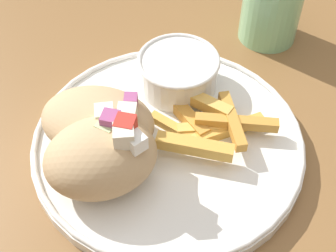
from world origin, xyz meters
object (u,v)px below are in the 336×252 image
pita_sandwich_near (102,156)px  pita_sandwich_far (98,121)px  fries_pile (209,126)px  sauce_ramekin (178,71)px  plate (168,142)px  water_glass (272,5)px

pita_sandwich_near → pita_sandwich_far: size_ratio=0.84×
fries_pile → sauce_ramekin: size_ratio=1.42×
pita_sandwich_far → pita_sandwich_near: bearing=-65.5°
pita_sandwich_near → plate: bearing=20.8°
plate → pita_sandwich_far: size_ratio=2.02×
pita_sandwich_far → fries_pile: 0.11m
sauce_ramekin → pita_sandwich_near: bearing=-127.4°
plate → fries_pile: bearing=3.2°
pita_sandwich_far → water_glass: water_glass is taller
water_glass → sauce_ramekin: bearing=-145.3°
plate → pita_sandwich_near: pita_sandwich_near is taller
fries_pile → plate: bearing=-176.8°
plate → pita_sandwich_near: 0.08m
plate → water_glass: (0.15, 0.16, 0.04)m
pita_sandwich_far → sauce_ramekin: 0.11m
fries_pile → water_glass: 0.19m
sauce_ramekin → water_glass: bearing=34.7°
plate → pita_sandwich_near: bearing=-149.6°
pita_sandwich_near → sauce_ramekin: bearing=43.0°
pita_sandwich_near → pita_sandwich_far: (-0.00, 0.05, -0.01)m
pita_sandwich_far → fries_pile: size_ratio=1.07×
fries_pile → water_glass: bearing=56.3°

